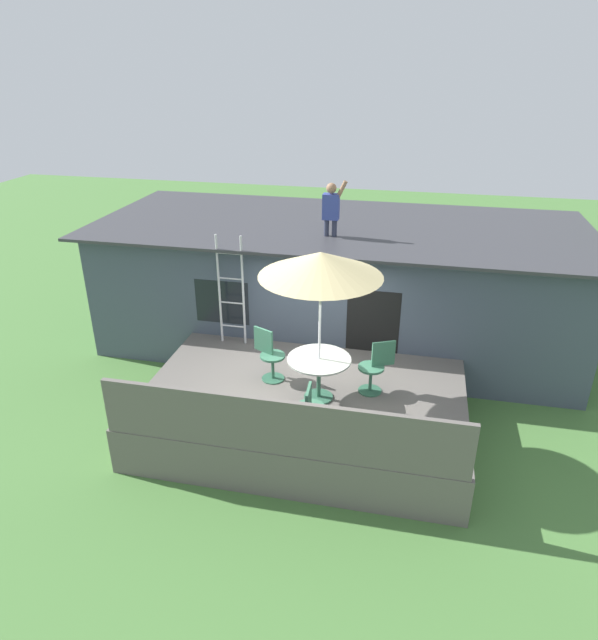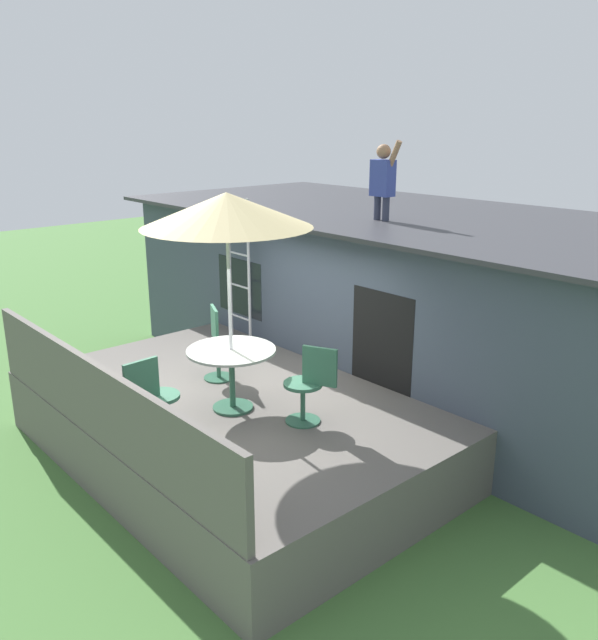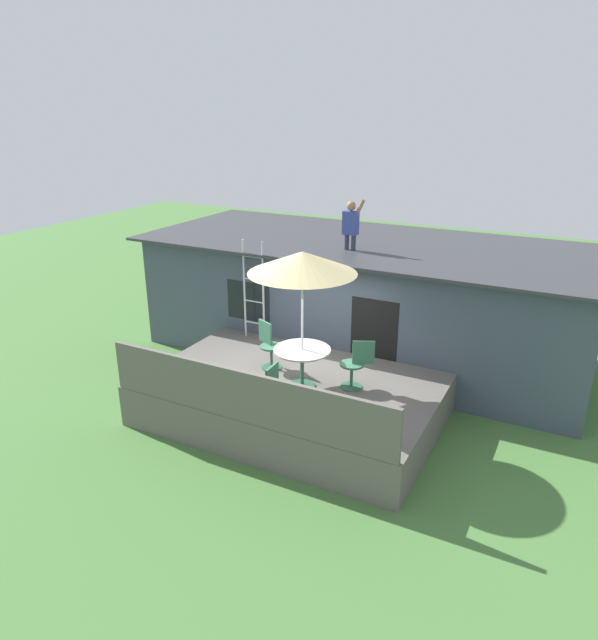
{
  "view_description": "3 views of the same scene",
  "coord_description": "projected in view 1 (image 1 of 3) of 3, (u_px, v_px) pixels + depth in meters",
  "views": [
    {
      "loc": [
        1.65,
        -7.99,
        5.93
      ],
      "look_at": [
        -0.23,
        0.61,
        1.79
      ],
      "focal_mm": 31.35,
      "sensor_mm": 36.0,
      "label": 1
    },
    {
      "loc": [
        6.16,
        -4.39,
        4.09
      ],
      "look_at": [
        -0.1,
        1.15,
        1.53
      ],
      "focal_mm": 36.83,
      "sensor_mm": 36.0,
      "label": 2
    },
    {
      "loc": [
        4.59,
        -8.62,
        5.62
      ],
      "look_at": [
        -0.13,
        0.44,
        1.81
      ],
      "focal_mm": 32.05,
      "sensor_mm": 36.0,
      "label": 3
    }
  ],
  "objects": [
    {
      "name": "patio_chair_near",
      "position": [
        310.0,
        411.0,
        8.16
      ],
      "size": [
        0.44,
        0.62,
        0.92
      ],
      "rotation": [
        0.0,
        0.0,
        1.63
      ],
      "color": "#33664C",
      "rests_on": "deck"
    },
    {
      "name": "ground_plane",
      "position": [
        305.0,
        427.0,
        9.91
      ],
      "size": [
        40.0,
        40.0,
        0.0
      ],
      "primitive_type": "plane",
      "color": "#477538"
    },
    {
      "name": "patio_chair_right",
      "position": [
        375.0,
        367.0,
        9.31
      ],
      "size": [
        0.59,
        0.44,
        0.92
      ],
      "rotation": [
        0.0,
        0.0,
        -2.7
      ],
      "color": "#33664C",
      "rests_on": "deck"
    },
    {
      "name": "patio_chair_left",
      "position": [
        269.0,
        355.0,
        9.7
      ],
      "size": [
        0.59,
        0.44,
        0.92
      ],
      "rotation": [
        0.0,
        0.0,
        -0.44
      ],
      "color": "#33664C",
      "rests_on": "deck"
    },
    {
      "name": "person_figure",
      "position": [
        331.0,
        206.0,
        10.87
      ],
      "size": [
        0.47,
        0.2,
        1.11
      ],
      "color": "#33384C",
      "rests_on": "house"
    },
    {
      "name": "house",
      "position": [
        338.0,
        283.0,
        12.51
      ],
      "size": [
        10.5,
        4.5,
        2.72
      ],
      "color": "#424C5B",
      "rests_on": "ground"
    },
    {
      "name": "deck_railing",
      "position": [
        279.0,
        428.0,
        7.8
      ],
      "size": [
        5.31,
        0.08,
        0.9
      ],
      "primitive_type": "cube",
      "color": "#605B56",
      "rests_on": "deck"
    },
    {
      "name": "deck",
      "position": [
        305.0,
        408.0,
        9.74
      ],
      "size": [
        5.41,
        3.66,
        0.8
      ],
      "primitive_type": "cube",
      "color": "#605B56",
      "rests_on": "ground"
    },
    {
      "name": "patio_table",
      "position": [
        319.0,
        367.0,
        9.06
      ],
      "size": [
        1.04,
        1.04,
        0.74
      ],
      "color": "#33664C",
      "rests_on": "deck"
    },
    {
      "name": "step_ladder",
      "position": [
        231.0,
        291.0,
        10.67
      ],
      "size": [
        0.52,
        0.04,
        2.2
      ],
      "color": "silver",
      "rests_on": "deck"
    },
    {
      "name": "patio_umbrella",
      "position": [
        321.0,
        264.0,
        8.31
      ],
      "size": [
        1.9,
        1.9,
        2.54
      ],
      "color": "silver",
      "rests_on": "deck"
    }
  ]
}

